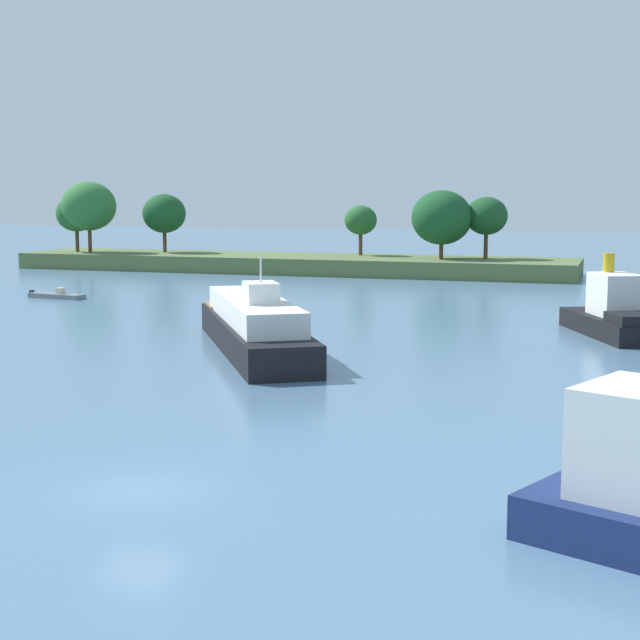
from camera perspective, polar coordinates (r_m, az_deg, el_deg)
name	(u,v)px	position (r m, az deg, el deg)	size (l,w,h in m)	color
ground_plane	(139,491)	(28.92, -10.84, -10.05)	(400.00, 400.00, 0.00)	slate
treeline_island	(274,244)	(107.69, -2.79, 4.58)	(63.62, 11.89, 10.15)	#566B3D
tugboat	(617,315)	(61.05, 17.46, 0.27)	(7.34, 10.66, 5.01)	black
white_riverboat	(254,326)	(52.99, -4.00, -0.35)	(13.05, 18.04, 5.45)	black
small_motorboat	(57,296)	(82.49, -15.58, 1.42)	(5.56, 2.07, 0.90)	slate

